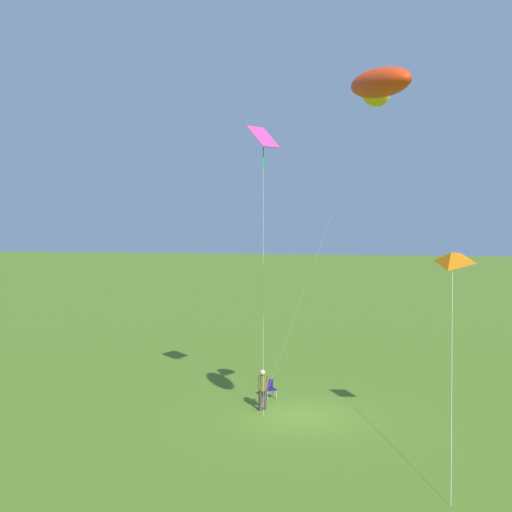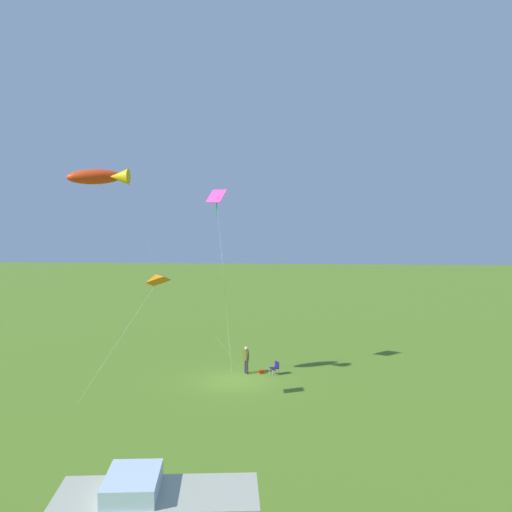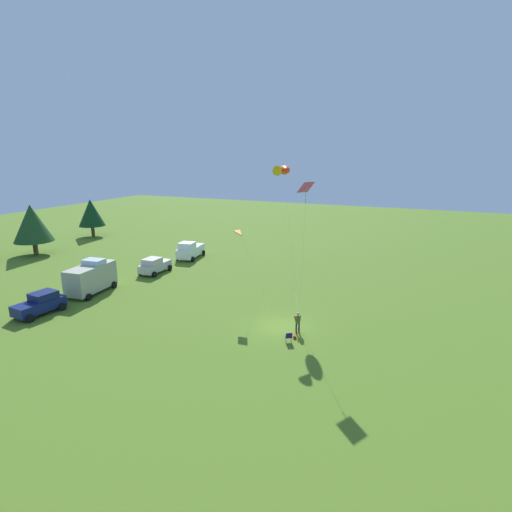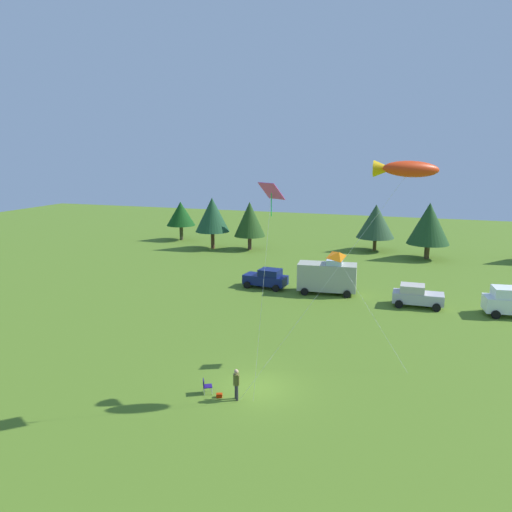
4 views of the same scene
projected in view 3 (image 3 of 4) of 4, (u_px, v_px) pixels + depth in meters
ground_plane at (281, 326)px, 32.62m from camera, size 160.00×160.00×0.00m
person_kite_flyer at (298, 321)px, 31.18m from camera, size 0.47×0.55×1.74m
folding_chair at (289, 336)px, 29.72m from camera, size 0.66×0.66×0.82m
backpack_on_grass at (295, 337)px, 30.51m from camera, size 0.37×0.31×0.22m
car_navy_hatch at (40, 304)px, 34.95m from camera, size 4.35×2.54×1.89m
van_motorhome_grey at (91, 277)px, 40.10m from camera, size 5.60×3.07×3.34m
car_silver_compact at (154, 265)px, 46.83m from camera, size 4.22×2.24×1.89m
truck_white_pickup at (190, 250)px, 53.47m from camera, size 5.23×2.97×2.34m
kite_large_fish at (283, 170)px, 36.92m from camera, size 9.57×5.46×12.69m
kite_delta_orange at (240, 232)px, 36.07m from camera, size 5.20×1.45×7.21m
kite_diamond_rainbow at (306, 191)px, 30.38m from camera, size 1.63×1.25×11.63m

